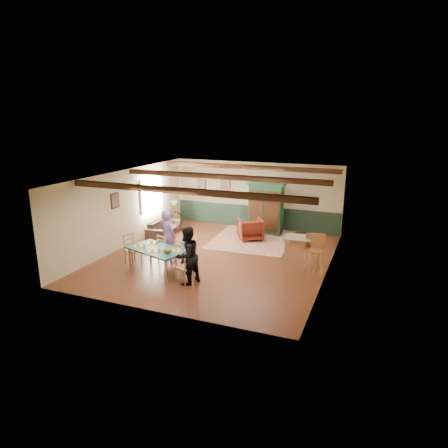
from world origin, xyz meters
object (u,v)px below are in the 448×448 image
at_px(dining_table, 158,261).
at_px(sofa, 164,227).
at_px(bar_stool_left, 310,253).
at_px(dining_chair_far_left, 166,249).
at_px(dining_chair_far_right, 184,254).
at_px(person_woman, 187,256).
at_px(armchair, 250,229).
at_px(dining_chair_end_left, 133,249).
at_px(person_man, 168,236).
at_px(person_child, 186,253).
at_px(dining_chair_end_right, 185,267).
at_px(end_table, 175,219).
at_px(bar_stool_right, 316,256).
at_px(cat, 167,251).
at_px(armoire, 266,209).
at_px(counter_table, 302,252).
at_px(table_lamp, 174,207).

xyz_separation_m(dining_table, sofa, (-1.86, 3.59, -0.10)).
bearing_deg(bar_stool_left, dining_chair_far_left, -165.75).
relative_size(dining_chair_far_right, person_woman, 0.58).
bearing_deg(armchair, person_woman, 54.02).
height_order(dining_chair_end_left, person_man, person_man).
bearing_deg(dining_chair_far_right, dining_chair_far_left, 0.00).
xyz_separation_m(dining_chair_far_left, person_child, (0.78, -0.17, 0.03)).
bearing_deg(person_man, dining_chair_end_right, 152.70).
xyz_separation_m(dining_chair_end_right, person_man, (-1.22, 1.23, 0.38)).
relative_size(end_table, bar_stool_right, 0.44).
xyz_separation_m(dining_chair_far_right, dining_chair_end_right, (0.49, -0.91, 0.00)).
distance_m(person_man, sofa, 3.27).
bearing_deg(bar_stool_left, cat, -149.43).
bearing_deg(dining_table, person_man, 98.69).
height_order(dining_chair_end_right, person_man, person_man).
relative_size(dining_chair_end_right, armoire, 0.47).
distance_m(cat, end_table, 5.70).
relative_size(cat, sofa, 0.19).
height_order(dining_table, person_man, person_man).
xyz_separation_m(dining_chair_far_left, dining_chair_far_right, (0.75, -0.24, 0.00)).
height_order(person_man, armchair, person_man).
xyz_separation_m(person_child, sofa, (-2.48, 2.95, -0.22)).
distance_m(person_woman, bar_stool_right, 3.70).
bearing_deg(bar_stool_left, sofa, 164.48).
height_order(person_child, cat, person_child).
bearing_deg(person_woman, bar_stool_left, 144.56).
bearing_deg(counter_table, dining_chair_end_left, -161.06).
bearing_deg(counter_table, sofa, 165.01).
height_order(person_woman, armoire, armoire).
relative_size(dining_table, table_lamp, 3.56).
bearing_deg(dining_chair_far_left, dining_chair_far_right, -180.00).
bearing_deg(dining_table, bar_stool_right, 18.59).
relative_size(dining_chair_far_right, sofa, 0.50).
xyz_separation_m(dining_chair_end_left, cat, (1.57, -0.61, 0.36)).
height_order(dining_chair_end_right, armoire, armoire).
xyz_separation_m(person_woman, armchair, (0.34, 4.52, -0.41)).
distance_m(dining_table, person_woman, 1.32).
xyz_separation_m(armoire, end_table, (-3.88, -0.31, -0.73)).
height_order(dining_table, armoire, armoire).
bearing_deg(bar_stool_left, person_child, -160.44).
bearing_deg(counter_table, bar_stool_right, -49.39).
relative_size(armchair, sofa, 0.47).
xyz_separation_m(armchair, bar_stool_left, (2.63, -2.31, 0.15)).
distance_m(armoire, armchair, 1.19).
bearing_deg(person_man, dining_chair_far_left, 90.00).
relative_size(dining_chair_far_right, armoire, 0.47).
bearing_deg(dining_table, person_child, 45.56).
xyz_separation_m(dining_chair_end_right, armoire, (0.74, 5.47, 0.53)).
bearing_deg(dining_chair_far_left, end_table, -46.79).
bearing_deg(table_lamp, person_woman, -58.07).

